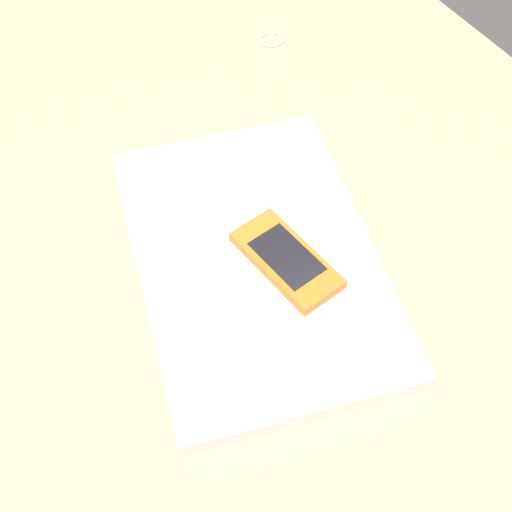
% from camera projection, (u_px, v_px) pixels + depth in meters
% --- Properties ---
extents(desk_surface, '(1.20, 0.80, 0.03)m').
position_uv_depth(desk_surface, '(265.00, 203.00, 0.79)').
color(desk_surface, tan).
rests_on(desk_surface, ground).
extents(laptop_closed, '(0.40, 0.31, 0.02)m').
position_uv_depth(laptop_closed, '(256.00, 261.00, 0.70)').
color(laptop_closed, '#B7BABC').
rests_on(laptop_closed, desk_surface).
extents(cell_phone_on_laptop, '(0.12, 0.07, 0.01)m').
position_uv_depth(cell_phone_on_laptop, '(287.00, 260.00, 0.68)').
color(cell_phone_on_laptop, orange).
rests_on(cell_phone_on_laptop, laptop_closed).
extents(key_ring, '(0.03, 0.03, 0.00)m').
position_uv_depth(key_ring, '(271.00, 39.00, 0.94)').
color(key_ring, silver).
rests_on(key_ring, desk_surface).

